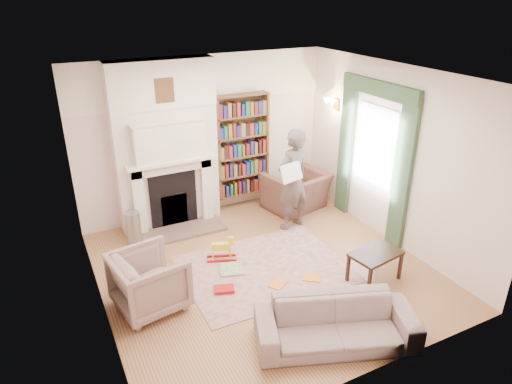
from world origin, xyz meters
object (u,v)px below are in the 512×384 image
armchair_reading (296,191)px  man_reading (293,180)px  armchair_left (150,281)px  bookcase (242,146)px  rocking_horse (221,249)px  coffee_table (374,266)px  paraffin_heater (133,228)px  sofa (336,324)px

armchair_reading → man_reading: (-0.45, -0.60, 0.53)m
armchair_left → man_reading: bearing=-78.6°
bookcase → armchair_left: size_ratio=2.18×
armchair_left → rocking_horse: 1.38m
coffee_table → rocking_horse: bearing=130.9°
man_reading → paraffin_heater: (-2.55, 0.66, -0.60)m
bookcase → rocking_horse: (-1.10, -1.61, -0.98)m
bookcase → coffee_table: (0.61, -3.05, -0.95)m
armchair_left → armchair_reading: bearing=-72.2°
armchair_reading → sofa: size_ratio=0.58×
armchair_reading → armchair_left: (-3.17, -1.65, 0.04)m
rocking_horse → armchair_left: bearing=-133.3°
coffee_table → paraffin_heater: bearing=128.3°
bookcase → coffee_table: 3.25m
sofa → coffee_table: (1.22, 0.77, -0.04)m
bookcase → armchair_left: bearing=-136.5°
armchair_left → man_reading: 2.96m
armchair_left → paraffin_heater: armchair_left is taller
bookcase → paraffin_heater: (-2.16, -0.50, -0.90)m
armchair_left → sofa: armchair_left is taller
rocking_horse → coffee_table: bearing=-19.4°
armchair_reading → paraffin_heater: (-3.00, 0.06, -0.07)m
armchair_reading → paraffin_heater: size_ratio=1.93×
coffee_table → man_reading: bearing=87.8°
paraffin_heater → armchair_reading: bearing=-1.2°
armchair_reading → coffee_table: 2.50m
armchair_left → sofa: (1.73, -1.61, -0.12)m
bookcase → armchair_left: 3.31m
bookcase → coffee_table: bearing=-78.6°
armchair_reading → paraffin_heater: bearing=-13.8°
armchair_left → man_reading: man_reading is taller
armchair_left → coffee_table: size_ratio=1.21×
man_reading → armchair_reading: bearing=-142.0°
bookcase → paraffin_heater: 2.40m
coffee_table → paraffin_heater: size_ratio=1.27×
armchair_reading → sofa: (-1.44, -3.26, -0.08)m
man_reading → sofa: bearing=54.5°
bookcase → rocking_horse: 2.18m
armchair_reading → armchair_left: 3.57m
armchair_reading → rocking_horse: (-1.94, -1.05, -0.15)m
man_reading → coffee_table: man_reading is taller
paraffin_heater → rocking_horse: paraffin_heater is taller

